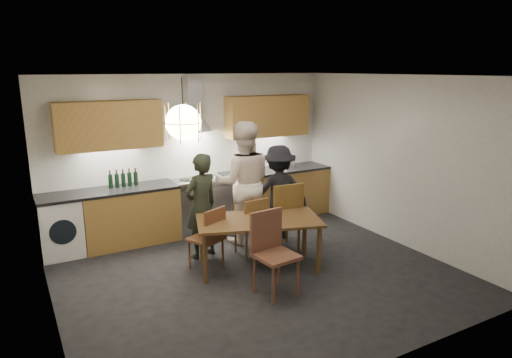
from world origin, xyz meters
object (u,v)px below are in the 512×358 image
chair_back_left (210,235)px  person_right (278,192)px  dining_table (259,225)px  chair_front (272,247)px  stock_pot (289,163)px  mixing_bowl (253,171)px  person_mid (243,183)px  person_left (201,206)px  wine_bottles (123,178)px

chair_back_left → person_right: person_right is taller
dining_table → chair_front: chair_front is taller
stock_pot → chair_front: bearing=-126.9°
chair_back_left → mixing_bowl: mixing_bowl is taller
dining_table → person_mid: 1.07m
chair_front → dining_table: bearing=67.2°
person_mid → mixing_bowl: person_mid is taller
person_left → dining_table: bearing=109.2°
dining_table → wine_bottles: (-1.35, 1.88, 0.42)m
chair_back_left → person_left: size_ratio=0.57×
person_mid → person_left: bearing=39.0°
chair_back_left → stock_pot: (2.27, 1.55, 0.47)m
dining_table → person_right: person_right is taller
person_right → mixing_bowl: 0.88m
chair_front → person_right: (1.06, 1.55, 0.17)m
dining_table → chair_front: bearing=-87.7°
person_right → stock_pot: bearing=-116.6°
person_mid → chair_front: bearing=96.6°
chair_back_left → stock_pot: stock_pot is taller
person_left → chair_back_left: bearing=64.2°
person_mid → stock_pot: bearing=-126.3°
wine_bottles → person_left: bearing=-54.2°
chair_front → stock_pot: 3.13m
person_right → wine_bottles: bearing=-10.6°
person_left → stock_pot: person_left is taller
mixing_bowl → person_mid: bearing=-127.5°
chair_front → person_mid: bearing=67.6°
dining_table → stock_pot: bearing=66.2°
person_right → wine_bottles: 2.44m
dining_table → mixing_bowl: 1.95m
mixing_bowl → person_right: bearing=-90.0°
chair_back_left → person_mid: size_ratio=0.46×
person_left → wine_bottles: bearing=-70.5°
person_mid → wine_bottles: size_ratio=4.24×
dining_table → person_mid: bearing=93.0°
chair_front → wine_bottles: (-1.15, 2.56, 0.45)m
person_left → person_mid: (0.81, 0.23, 0.19)m
mixing_bowl → wine_bottles: bearing=176.0°
chair_front → mixing_bowl: 2.65m
person_left → stock_pot: (2.19, 1.06, 0.21)m
chair_front → wine_bottles: size_ratio=2.26×
person_left → person_right: (1.38, 0.13, -0.01)m
chair_back_left → person_right: 1.61m
dining_table → chair_back_left: size_ratio=2.08×
dining_table → wine_bottles: wine_bottles is taller
mixing_bowl → chair_front: bearing=-113.7°
chair_back_left → chair_front: 1.02m
stock_pot → wine_bottles: size_ratio=0.47×
stock_pot → person_right: bearing=-130.7°
dining_table → wine_bottles: bearing=144.5°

